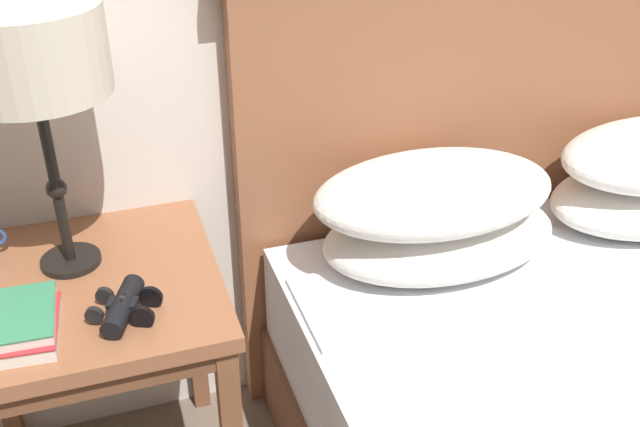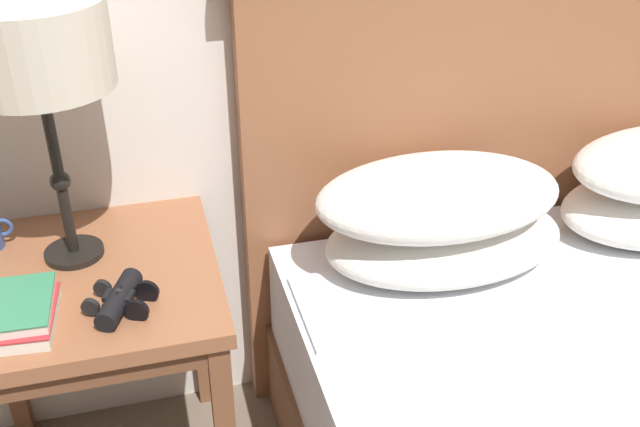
{
  "view_description": "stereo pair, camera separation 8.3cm",
  "coord_description": "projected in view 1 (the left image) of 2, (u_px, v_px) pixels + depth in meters",
  "views": [
    {
      "loc": [
        -0.61,
        -0.61,
        1.59
      ],
      "look_at": [
        -0.16,
        0.73,
        0.76
      ],
      "focal_mm": 42.0,
      "sensor_mm": 36.0,
      "label": 1
    },
    {
      "loc": [
        -0.53,
        -0.64,
        1.59
      ],
      "look_at": [
        -0.16,
        0.73,
        0.76
      ],
      "focal_mm": 42.0,
      "sensor_mm": 36.0,
      "label": 2
    }
  ],
  "objects": [
    {
      "name": "binoculars_pair",
      "position": [
        124.0,
        306.0,
        1.48
      ],
      "size": [
        0.16,
        0.16,
        0.05
      ],
      "color": "black",
      "rests_on": "nightstand"
    },
    {
      "name": "nightstand",
      "position": [
        87.0,
        315.0,
        1.64
      ],
      "size": [
        0.58,
        0.58,
        0.66
      ],
      "color": "brown",
      "rests_on": "ground_plane"
    },
    {
      "name": "book_stacked_on_top",
      "position": [
        18.0,
        317.0,
        1.42
      ],
      "size": [
        0.14,
        0.19,
        0.02
      ],
      "color": "silver",
      "rests_on": "book_on_nightstand"
    },
    {
      "name": "table_lamp",
      "position": [
        29.0,
        56.0,
        1.41
      ],
      "size": [
        0.3,
        0.3,
        0.57
      ],
      "color": "black",
      "rests_on": "nightstand"
    },
    {
      "name": "book_on_nightstand",
      "position": [
        19.0,
        331.0,
        1.43
      ],
      "size": [
        0.16,
        0.2,
        0.03
      ],
      "color": "silver",
      "rests_on": "nightstand"
    }
  ]
}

